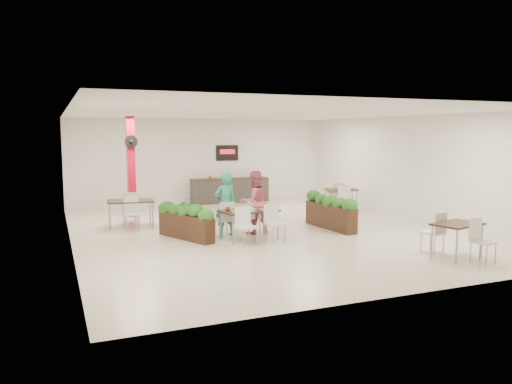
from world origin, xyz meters
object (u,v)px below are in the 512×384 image
main_table (249,215)px  planter_right (330,210)px  side_table_a (130,204)px  side_table_c (457,229)px  red_column (131,165)px  side_table_b (341,193)px  planter_left (186,219)px  service_counter (230,190)px  diner_woman (254,202)px  diner_man (225,204)px

main_table → planter_right: (2.65, 0.49, -0.12)m
side_table_a → side_table_c: size_ratio=0.99×
red_column → side_table_b: bearing=-12.4°
planter_left → side_table_b: planter_left is taller
service_counter → side_table_b: bearing=-49.4°
main_table → side_table_b: same height
diner_woman → side_table_b: 5.03m
diner_man → diner_woman: diner_woman is taller
diner_man → planter_left: bearing=-9.3°
diner_man → diner_woman: size_ratio=0.99×
main_table → diner_man: 0.79m
service_counter → side_table_a: service_counter is taller
main_table → side_table_c: 4.85m
service_counter → side_table_c: 10.15m
main_table → planter_left: (-1.44, 0.68, -0.12)m
main_table → diner_woman: size_ratio=1.05×
diner_woman → side_table_a: size_ratio=1.02×
side_table_a → planter_right: bearing=-21.3°
main_table → diner_woman: diner_woman is taller
red_column → service_counter: (4.00, 1.86, -1.15)m
diner_man → side_table_a: 3.14m
red_column → planter_left: (0.72, -4.07, -1.13)m
main_table → diner_woman: 0.80m
diner_woman → side_table_a: (-2.88, 2.35, -0.20)m
side_table_b → side_table_c: bearing=-83.1°
main_table → side_table_a: same height
main_table → red_column: bearing=114.5°
service_counter → side_table_a: bearing=-140.0°
main_table → diner_man: (-0.39, 0.66, 0.19)m
main_table → side_table_b: bearing=34.5°
diner_woman → planter_right: (2.25, -0.16, -0.32)m
red_column → diner_woman: (2.57, -4.10, -0.80)m
planter_right → side_table_c: 3.97m
planter_left → side_table_b: bearing=22.6°
red_column → planter_left: 4.29m
red_column → main_table: size_ratio=1.81×
planter_right → side_table_b: planter_right is taller
main_table → side_table_c: bearing=-44.4°
side_table_c → service_counter: bearing=85.9°
diner_woman → diner_man: bearing=-7.8°
planter_left → planter_right: bearing=-2.7°
diner_woman → side_table_b: size_ratio=1.01×
service_counter → side_table_c: bearing=-80.7°
main_table → diner_woman: bearing=58.1°
diner_man → side_table_b: size_ratio=0.99×
main_table → side_table_a: size_ratio=1.07×
red_column → diner_woman: red_column is taller
side_table_c → side_table_b: bearing=66.0°
service_counter → side_table_c: size_ratio=1.79×
planter_left → side_table_a: size_ratio=1.13×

